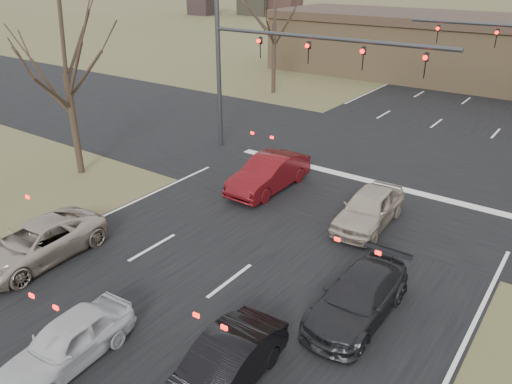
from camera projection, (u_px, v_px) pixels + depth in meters
ground at (162, 333)px, 13.61m from camera, size 360.00×360.00×0.00m
road_cross at (380, 167)px, 24.70m from camera, size 200.00×14.00×0.02m
mast_arm_near at (271, 58)px, 23.87m from camera, size 12.12×0.24×8.00m
tree_left_near at (59, 30)px, 21.37m from camera, size 5.10×5.10×8.50m
car_silver_suv at (36, 243)px, 16.71m from camera, size 2.39×4.80×1.31m
car_white_sedan at (68, 342)px, 12.40m from camera, size 1.70×3.71×1.23m
car_black_hatch at (223, 367)px, 11.61m from camera, size 1.55×3.93×1.27m
car_charcoal_sedan at (358, 298)px, 14.02m from camera, size 1.80×4.34×1.26m
car_red_ahead at (269, 173)px, 21.98m from camera, size 1.63×4.60×1.51m
car_silver_ahead at (369, 208)px, 18.96m from camera, size 1.86×4.28×1.44m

